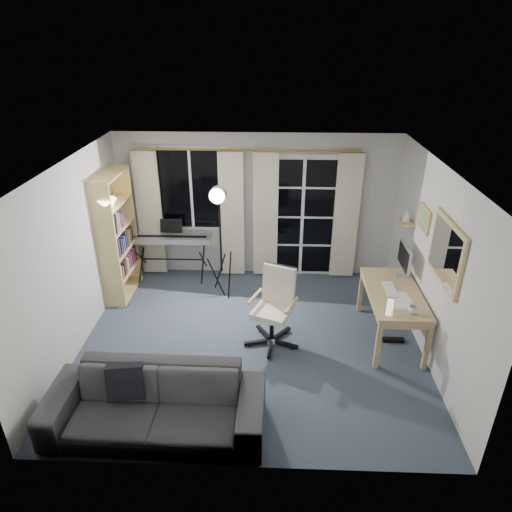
{
  "coord_description": "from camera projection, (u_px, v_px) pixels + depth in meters",
  "views": [
    {
      "loc": [
        0.26,
        -5.04,
        3.79
      ],
      "look_at": [
        0.05,
        0.35,
        1.12
      ],
      "focal_mm": 32.0,
      "sensor_mm": 36.0,
      "label": 1
    }
  ],
  "objects": [
    {
      "name": "studio_light",
      "position": [
        219.0,
        208.0,
        6.61
      ],
      "size": [
        0.36,
        0.37,
        1.84
      ],
      "rotation": [
        0.0,
        0.0,
        -0.13
      ],
      "color": "black",
      "rests_on": "floor"
    },
    {
      "name": "bookshelf",
      "position": [
        115.0,
        240.0,
        6.92
      ],
      "size": [
        0.33,
        0.92,
        1.97
      ],
      "rotation": [
        0.0,
        0.0,
        -0.02
      ],
      "color": "tan",
      "rests_on": "floor"
    },
    {
      "name": "sofa",
      "position": [
        154.0,
        396.0,
        4.65
      ],
      "size": [
        2.26,
        0.7,
        0.88
      ],
      "rotation": [
        0.0,
        0.0,
        -0.02
      ],
      "color": "#313134",
      "rests_on": "floor"
    },
    {
      "name": "curtains",
      "position": [
        248.0,
        215.0,
        7.4
      ],
      "size": [
        3.6,
        0.07,
        2.13
      ],
      "color": "gold",
      "rests_on": "floor"
    },
    {
      "name": "wall_shelf",
      "position": [
        407.0,
        218.0,
        6.44
      ],
      "size": [
        0.16,
        0.3,
        0.18
      ],
      "color": "tan",
      "rests_on": "floor"
    },
    {
      "name": "office_chair",
      "position": [
        276.0,
        299.0,
        5.98
      ],
      "size": [
        0.73,
        0.74,
        1.06
      ],
      "rotation": [
        0.0,
        0.0,
        -0.39
      ],
      "color": "black",
      "rests_on": "floor"
    },
    {
      "name": "french_door",
      "position": [
        302.0,
        218.0,
        7.48
      ],
      "size": [
        1.32,
        0.09,
        2.11
      ],
      "color": "white",
      "rests_on": "floor"
    },
    {
      "name": "desk_clutter",
      "position": [
        392.0,
        311.0,
        5.83
      ],
      "size": [
        0.43,
        0.82,
        0.92
      ],
      "rotation": [
        0.0,
        0.0,
        -0.0
      ],
      "color": "white",
      "rests_on": "desk"
    },
    {
      "name": "wall_mirror",
      "position": [
        446.0,
        252.0,
        5.12
      ],
      "size": [
        0.04,
        0.94,
        0.74
      ],
      "color": "tan",
      "rests_on": "floor"
    },
    {
      "name": "floor",
      "position": [
        251.0,
        341.0,
        6.2
      ],
      "size": [
        4.5,
        4.0,
        0.02
      ],
      "primitive_type": "cube",
      "color": "#3D4959",
      "rests_on": "ground"
    },
    {
      "name": "window",
      "position": [
        191.0,
        189.0,
        7.34
      ],
      "size": [
        1.2,
        0.08,
        1.4
      ],
      "color": "white",
      "rests_on": "floor"
    },
    {
      "name": "keyboard_piano",
      "position": [
        171.0,
        239.0,
        7.44
      ],
      "size": [
        1.33,
        0.65,
        0.97
      ],
      "rotation": [
        0.0,
        0.0,
        0.01
      ],
      "color": "black",
      "rests_on": "floor"
    },
    {
      "name": "mug",
      "position": [
        414.0,
        309.0,
        5.48
      ],
      "size": [
        0.12,
        0.09,
        0.12
      ],
      "primitive_type": "imported",
      "rotation": [
        0.0,
        0.0,
        -0.0
      ],
      "color": "silver",
      "rests_on": "desk"
    },
    {
      "name": "torchiere_lamp",
      "position": [
        110.0,
        222.0,
        6.41
      ],
      "size": [
        0.34,
        0.34,
        1.71
      ],
      "rotation": [
        0.0,
        0.0,
        0.33
      ],
      "color": "#B2B2B7",
      "rests_on": "floor"
    },
    {
      "name": "monitor",
      "position": [
        404.0,
        258.0,
        6.23
      ],
      "size": [
        0.17,
        0.52,
        0.45
      ],
      "rotation": [
        0.0,
        0.0,
        -0.0
      ],
      "color": "silver",
      "rests_on": "desk"
    },
    {
      "name": "framed_print",
      "position": [
        424.0,
        219.0,
        5.9
      ],
      "size": [
        0.03,
        0.42,
        0.32
      ],
      "color": "tan",
      "rests_on": "floor"
    },
    {
      "name": "desk",
      "position": [
        394.0,
        298.0,
        6.0
      ],
      "size": [
        0.68,
        1.35,
        0.72
      ],
      "rotation": [
        0.0,
        0.0,
        -0.0
      ],
      "color": "tan",
      "rests_on": "floor"
    }
  ]
}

